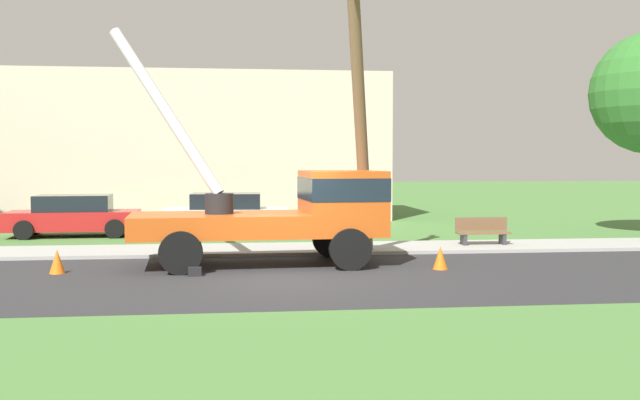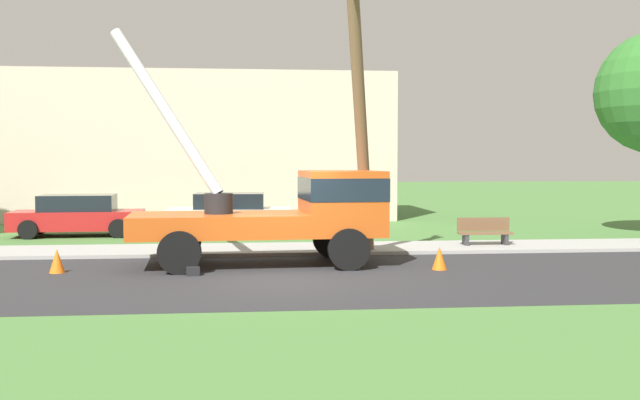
# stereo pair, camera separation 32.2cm
# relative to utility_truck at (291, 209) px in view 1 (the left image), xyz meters

# --- Properties ---
(ground_plane) EXTENTS (120.00, 120.00, 0.00)m
(ground_plane) POSITION_rel_utility_truck_xyz_m (-0.23, 9.86, -1.41)
(ground_plane) COLOR #477538
(road_asphalt) EXTENTS (80.00, 7.35, 0.01)m
(road_asphalt) POSITION_rel_utility_truck_xyz_m (-0.23, -2.14, -1.40)
(road_asphalt) COLOR #2B2B2D
(road_asphalt) RESTS_ON ground
(sidewalk_strip) EXTENTS (80.00, 2.59, 0.10)m
(sidewalk_strip) POSITION_rel_utility_truck_xyz_m (-0.23, 2.83, -1.36)
(sidewalk_strip) COLOR #9E9E99
(sidewalk_strip) RESTS_ON ground
(utility_truck) EXTENTS (6.89, 3.21, 5.98)m
(utility_truck) POSITION_rel_utility_truck_xyz_m (0.00, 0.00, 0.00)
(utility_truck) COLOR #C65119
(utility_truck) RESTS_ON ground
(leaning_utility_pole) EXTENTS (1.46, 3.46, 8.62)m
(leaning_utility_pole) POSITION_rel_utility_truck_xyz_m (1.83, 0.70, 3.00)
(leaning_utility_pole) COLOR brown
(leaning_utility_pole) RESTS_ON ground
(traffic_cone_ahead) EXTENTS (0.36, 0.36, 0.56)m
(traffic_cone_ahead) POSITION_rel_utility_truck_xyz_m (3.48, -1.29, -1.13)
(traffic_cone_ahead) COLOR orange
(traffic_cone_ahead) RESTS_ON ground
(traffic_cone_behind) EXTENTS (0.36, 0.36, 0.56)m
(traffic_cone_behind) POSITION_rel_utility_truck_xyz_m (-5.49, -0.87, -1.13)
(traffic_cone_behind) COLOR orange
(traffic_cone_behind) RESTS_ON ground
(traffic_cone_curbside) EXTENTS (0.36, 0.36, 0.56)m
(traffic_cone_curbside) POSITION_rel_utility_truck_xyz_m (1.72, 1.37, -1.13)
(traffic_cone_curbside) COLOR orange
(traffic_cone_curbside) RESTS_ON ground
(parked_sedan_red) EXTENTS (4.48, 2.15, 1.42)m
(parked_sedan_red) POSITION_rel_utility_truck_xyz_m (-6.85, 7.79, -0.70)
(parked_sedan_red) COLOR #B21E1E
(parked_sedan_red) RESTS_ON ground
(parked_sedan_white) EXTENTS (4.48, 2.15, 1.42)m
(parked_sedan_white) POSITION_rel_utility_truck_xyz_m (-1.66, 8.57, -0.70)
(parked_sedan_white) COLOR silver
(parked_sedan_white) RESTS_ON ground
(park_bench) EXTENTS (1.60, 0.45, 0.90)m
(park_bench) POSITION_rel_utility_truck_xyz_m (5.98, 2.90, -0.95)
(park_bench) COLOR brown
(park_bench) RESTS_ON ground
(lowrise_building_backdrop) EXTENTS (18.00, 6.00, 6.40)m
(lowrise_building_backdrop) POSITION_rel_utility_truck_xyz_m (-3.60, 15.77, 1.79)
(lowrise_building_backdrop) COLOR beige
(lowrise_building_backdrop) RESTS_ON ground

